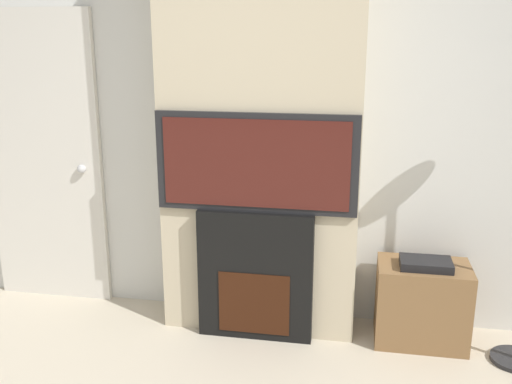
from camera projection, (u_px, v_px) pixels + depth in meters
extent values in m
cube|color=silver|center=(266.00, 114.00, 3.60)|extent=(6.00, 0.06, 2.70)
cube|color=beige|center=(261.00, 118.00, 3.41)|extent=(1.20, 0.33, 2.70)
cube|color=black|center=(256.00, 274.00, 3.51)|extent=(0.71, 0.14, 0.82)
cube|color=#33160A|center=(254.00, 304.00, 3.48)|extent=(0.44, 0.01, 0.39)
cube|color=black|center=(256.00, 163.00, 3.32)|extent=(1.19, 0.06, 0.59)
cube|color=#471914|center=(255.00, 164.00, 3.29)|extent=(1.10, 0.01, 0.52)
cube|color=brown|center=(422.00, 303.00, 3.47)|extent=(0.55, 0.36, 0.50)
cube|color=black|center=(426.00, 264.00, 3.37)|extent=(0.30, 0.20, 0.05)
cube|color=silver|center=(44.00, 160.00, 3.90)|extent=(0.83, 0.04, 2.00)
sphere|color=silver|center=(82.00, 169.00, 3.83)|extent=(0.06, 0.06, 0.06)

